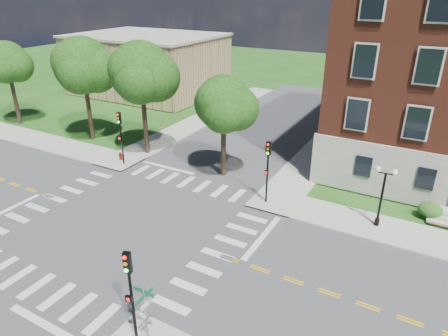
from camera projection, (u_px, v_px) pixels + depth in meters
The scene contains 18 objects.
ground at pixel (127, 223), 27.34m from camera, with size 160.00×160.00×0.00m, color #224A14.
road_ew at pixel (127, 223), 27.34m from camera, with size 90.00×12.00×0.01m, color #3D3D3F.
road_ns at pixel (127, 223), 27.34m from camera, with size 12.00×90.00×0.01m, color #3D3D3F.
sidewalk_ne at pixel (397, 183), 32.72m from camera, with size 34.00×34.00×0.12m.
sidewalk_nw at pixel (116, 125), 46.31m from camera, with size 34.00×34.00×0.12m.
crosswalk_east at pixel (218, 255), 24.15m from camera, with size 2.20×10.20×0.02m, color silver, non-canonical shape.
stop_bar_east at pixel (262, 237), 25.83m from camera, with size 0.40×5.50×0.00m, color silver.
secondary_building at pixel (148, 63), 59.09m from camera, with size 20.40×15.40×8.30m.
tree_a at pixel (7, 62), 44.08m from camera, with size 4.55×4.55×9.31m.
tree_b at pixel (82, 66), 39.09m from camera, with size 5.63×5.63×10.41m.
tree_c at pixel (141, 73), 35.41m from camera, with size 5.57×5.57×10.48m.
tree_d at pixel (223, 103), 31.67m from camera, with size 4.49×4.49×8.47m.
traffic_signal_se at pixel (130, 286), 17.02m from camera, with size 0.37×0.44×4.80m.
traffic_signal_ne at pixel (268, 164), 28.54m from camera, with size 0.36×0.41×4.80m.
traffic_signal_nw at pixel (120, 132), 34.93m from camera, with size 0.35×0.40×4.80m.
twin_lamp_west at pixel (382, 194), 25.95m from camera, with size 1.36×0.36×4.23m.
street_sign_pole at pixel (145, 306), 17.13m from camera, with size 1.10×1.10×3.10m.
fire_hydrant at pixel (121, 156), 36.89m from camera, with size 0.35×0.35×0.75m.
Camera 1 is at (17.14, -17.07, 14.88)m, focal length 32.00 mm.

